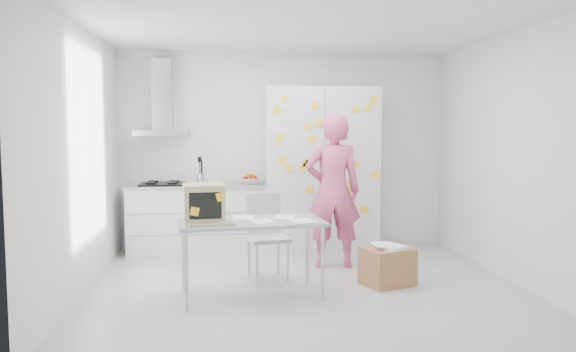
{
  "coord_description": "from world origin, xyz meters",
  "views": [
    {
      "loc": [
        -0.8,
        -5.79,
        1.68
      ],
      "look_at": [
        -0.1,
        0.62,
        1.11
      ],
      "focal_mm": 35.0,
      "sensor_mm": 36.0,
      "label": 1
    }
  ],
  "objects": [
    {
      "name": "floor",
      "position": [
        0.0,
        0.0,
        -0.01
      ],
      "size": [
        4.5,
        4.0,
        0.02
      ],
      "primitive_type": "cube",
      "color": "silver",
      "rests_on": "ground"
    },
    {
      "name": "chair",
      "position": [
        -0.38,
        0.35,
        0.53
      ],
      "size": [
        0.51,
        0.51,
        0.94
      ],
      "rotation": [
        0.0,
        0.0,
        0.22
      ],
      "color": "beige",
      "rests_on": "ground"
    },
    {
      "name": "range_hood",
      "position": [
        -1.65,
        1.84,
        1.96
      ],
      "size": [
        0.7,
        0.48,
        1.01
      ],
      "color": "silver",
      "rests_on": "walls"
    },
    {
      "name": "counter_run",
      "position": [
        -1.2,
        1.7,
        0.47
      ],
      "size": [
        1.84,
        0.63,
        1.28
      ],
      "color": "white",
      "rests_on": "ground"
    },
    {
      "name": "desk",
      "position": [
        -0.86,
        -0.34,
        0.85
      ],
      "size": [
        1.49,
        0.87,
        1.13
      ],
      "rotation": [
        0.0,
        0.0,
        0.12
      ],
      "color": "#A4AAAF",
      "rests_on": "ground"
    },
    {
      "name": "walls",
      "position": [
        0.0,
        0.72,
        1.35
      ],
      "size": [
        4.52,
        4.01,
        2.7
      ],
      "color": "white",
      "rests_on": "ground"
    },
    {
      "name": "tall_cabinet",
      "position": [
        0.45,
        1.67,
        1.1
      ],
      "size": [
        1.5,
        0.68,
        2.2
      ],
      "color": "silver",
      "rests_on": "ground"
    },
    {
      "name": "ceiling",
      "position": [
        0.0,
        0.0,
        2.7
      ],
      "size": [
        4.5,
        4.0,
        0.02
      ],
      "primitive_type": "cube",
      "color": "white",
      "rests_on": "walls"
    },
    {
      "name": "cardboard_box",
      "position": [
        0.89,
        -0.08,
        0.21
      ],
      "size": [
        0.6,
        0.55,
        0.43
      ],
      "rotation": [
        0.0,
        0.0,
        0.36
      ],
      "color": "#A57347",
      "rests_on": "ground"
    },
    {
      "name": "person",
      "position": [
        0.45,
        0.75,
        0.92
      ],
      "size": [
        0.69,
        0.47,
        1.83
      ],
      "primitive_type": "imported",
      "rotation": [
        0.0,
        0.0,
        3.09
      ],
      "color": "#D55385",
      "rests_on": "ground"
    }
  ]
}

